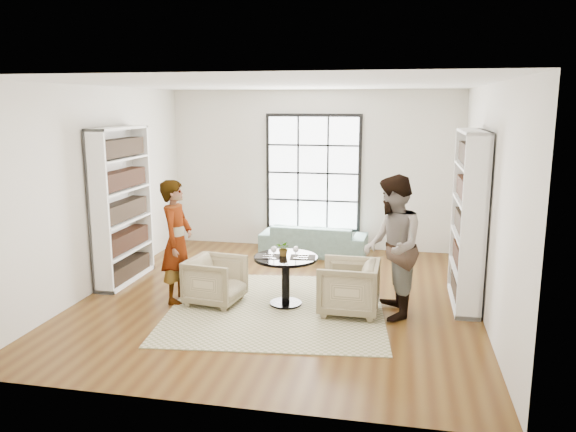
% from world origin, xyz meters
% --- Properties ---
extents(ground, '(6.00, 6.00, 0.00)m').
position_xyz_m(ground, '(0.00, 0.00, 0.00)').
color(ground, '#5A3B15').
extents(room_shell, '(6.00, 6.01, 6.00)m').
position_xyz_m(room_shell, '(0.00, 0.54, 1.26)').
color(room_shell, silver).
rests_on(room_shell, ground).
extents(rug, '(3.17, 3.17, 0.01)m').
position_xyz_m(rug, '(0.05, -0.42, 0.01)').
color(rug, '#BAAD8B').
rests_on(rug, ground).
extents(pedestal_table, '(0.87, 0.87, 0.70)m').
position_xyz_m(pedestal_table, '(0.14, -0.28, 0.51)').
color(pedestal_table, black).
rests_on(pedestal_table, ground).
extents(sofa, '(1.96, 0.84, 0.56)m').
position_xyz_m(sofa, '(0.10, 2.45, 0.28)').
color(sofa, gray).
rests_on(sofa, ground).
extents(armchair_left, '(0.81, 0.79, 0.66)m').
position_xyz_m(armchair_left, '(-0.83, -0.40, 0.33)').
color(armchair_left, '#BEB788').
rests_on(armchair_left, ground).
extents(armchair_right, '(0.79, 0.77, 0.71)m').
position_xyz_m(armchair_right, '(1.02, -0.40, 0.36)').
color(armchair_right, '#C1BF8A').
rests_on(armchair_right, ground).
extents(person_left, '(0.43, 0.64, 1.72)m').
position_xyz_m(person_left, '(-1.38, -0.40, 0.86)').
color(person_left, gray).
rests_on(person_left, ground).
extents(person_right, '(0.82, 0.99, 1.86)m').
position_xyz_m(person_right, '(1.57, -0.40, 0.93)').
color(person_right, gray).
rests_on(person_right, ground).
extents(placemat_left, '(0.37, 0.30, 0.01)m').
position_xyz_m(placemat_left, '(-0.10, -0.34, 0.70)').
color(placemat_left, '#262421').
rests_on(placemat_left, pedestal_table).
extents(placemat_right, '(0.37, 0.30, 0.01)m').
position_xyz_m(placemat_right, '(0.38, -0.29, 0.70)').
color(placemat_right, '#262421').
rests_on(placemat_right, pedestal_table).
extents(cutlery_left, '(0.16, 0.23, 0.01)m').
position_xyz_m(cutlery_left, '(-0.10, -0.34, 0.71)').
color(cutlery_left, silver).
rests_on(cutlery_left, placemat_left).
extents(cutlery_right, '(0.16, 0.23, 0.01)m').
position_xyz_m(cutlery_right, '(0.38, -0.29, 0.71)').
color(cutlery_right, silver).
rests_on(cutlery_right, placemat_right).
extents(wine_glass_left, '(0.08, 0.08, 0.18)m').
position_xyz_m(wine_glass_left, '(0.01, -0.43, 0.82)').
color(wine_glass_left, silver).
rests_on(wine_glass_left, pedestal_table).
extents(wine_glass_right, '(0.08, 0.08, 0.17)m').
position_xyz_m(wine_glass_right, '(0.30, -0.36, 0.82)').
color(wine_glass_right, silver).
rests_on(wine_glass_right, pedestal_table).
extents(flower_centerpiece, '(0.22, 0.20, 0.22)m').
position_xyz_m(flower_centerpiece, '(0.11, -0.26, 0.80)').
color(flower_centerpiece, gray).
rests_on(flower_centerpiece, pedestal_table).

